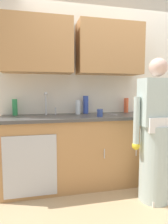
# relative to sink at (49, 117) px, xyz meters

# --- Properties ---
(ground_plane) EXTENTS (9.00, 9.00, 0.00)m
(ground_plane) POSITION_rel_sink_xyz_m (0.91, -0.71, -0.93)
(ground_plane) COLOR tan
(kitchen_wall_with_uppers) EXTENTS (4.80, 0.44, 2.70)m
(kitchen_wall_with_uppers) POSITION_rel_sink_xyz_m (0.77, 0.29, 0.55)
(kitchen_wall_with_uppers) COLOR silver
(kitchen_wall_with_uppers) RESTS_ON ground
(counter_cabinet) EXTENTS (1.90, 0.62, 0.90)m
(counter_cabinet) POSITION_rel_sink_xyz_m (0.36, -0.01, -0.48)
(counter_cabinet) COLOR #B27F4C
(counter_cabinet) RESTS_ON ground
(countertop) EXTENTS (1.96, 0.66, 0.04)m
(countertop) POSITION_rel_sink_xyz_m (0.36, -0.01, -0.01)
(countertop) COLOR #474442
(countertop) RESTS_ON counter_cabinet
(sink) EXTENTS (0.50, 0.36, 0.35)m
(sink) POSITION_rel_sink_xyz_m (0.00, 0.00, 0.00)
(sink) COLOR #B7BABF
(sink) RESTS_ON counter_cabinet
(person_at_sink) EXTENTS (0.55, 0.34, 1.62)m
(person_at_sink) POSITION_rel_sink_xyz_m (1.15, -0.61, -0.23)
(person_at_sink) COLOR white
(person_at_sink) RESTS_ON ground
(bottle_water_short) EXTENTS (0.08, 0.08, 0.25)m
(bottle_water_short) POSITION_rel_sink_xyz_m (0.53, 0.21, 0.14)
(bottle_water_short) COLOR #334CB2
(bottle_water_short) RESTS_ON countertop
(bottle_soap) EXTENTS (0.07, 0.07, 0.20)m
(bottle_soap) POSITION_rel_sink_xyz_m (0.40, 0.13, 0.11)
(bottle_soap) COLOR silver
(bottle_soap) RESTS_ON countertop
(bottle_dish_liquid) EXTENTS (0.07, 0.07, 0.22)m
(bottle_dish_liquid) POSITION_rel_sink_xyz_m (1.17, 0.22, 0.12)
(bottle_dish_liquid) COLOR #E05933
(bottle_dish_liquid) RESTS_ON countertop
(bottle_water_tall) EXTENTS (0.07, 0.07, 0.22)m
(bottle_water_tall) POSITION_rel_sink_xyz_m (-0.45, 0.20, 0.12)
(bottle_water_tall) COLOR #2D8C4C
(bottle_water_tall) RESTS_ON countertop
(cup_by_sink) EXTENTS (0.08, 0.08, 0.09)m
(cup_by_sink) POSITION_rel_sink_xyz_m (0.62, -0.18, 0.06)
(cup_by_sink) COLOR #33478C
(cup_by_sink) RESTS_ON countertop
(knife_on_counter) EXTENTS (0.07, 0.24, 0.01)m
(knife_on_counter) POSITION_rel_sink_xyz_m (0.87, 0.04, 0.02)
(knife_on_counter) COLOR silver
(knife_on_counter) RESTS_ON countertop
(sponge) EXTENTS (0.11, 0.07, 0.03)m
(sponge) POSITION_rel_sink_xyz_m (1.24, -0.17, 0.03)
(sponge) COLOR #4CBF4C
(sponge) RESTS_ON countertop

